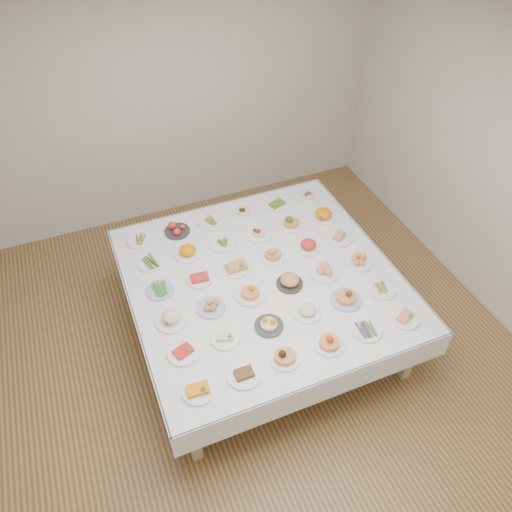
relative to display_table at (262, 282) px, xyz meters
name	(u,v)px	position (x,y,z in m)	size (l,w,h in m)	color
room_envelope	(250,201)	(-0.20, -0.23, 1.14)	(5.02, 5.02, 2.81)	#9D6F41
display_table	(262,282)	(0.00, 0.00, 0.00)	(2.38, 2.38, 0.75)	white
dish_0	(198,389)	(-0.90, -0.91, 0.11)	(0.24, 0.24, 0.11)	white
dish_1	(244,373)	(-0.54, -0.91, 0.11)	(0.26, 0.26, 0.11)	white
dish_2	(285,355)	(-0.19, -0.90, 0.13)	(0.23, 0.23, 0.14)	white
dish_3	(330,341)	(0.19, -0.91, 0.13)	(0.23, 0.23, 0.14)	white
dish_4	(367,330)	(0.54, -0.90, 0.09)	(0.25, 0.25, 0.06)	white
dish_5	(405,316)	(0.90, -0.91, 0.10)	(0.24, 0.24, 0.10)	white
dish_6	(183,351)	(-0.90, -0.54, 0.10)	(0.25, 0.25, 0.10)	white
dish_7	(225,337)	(-0.55, -0.54, 0.10)	(0.23, 0.23, 0.09)	white
dish_8	(269,322)	(-0.17, -0.55, 0.13)	(0.24, 0.24, 0.13)	#2F2C29
dish_9	(307,310)	(0.18, -0.55, 0.11)	(0.23, 0.23, 0.12)	white
dish_10	(346,295)	(0.55, -0.54, 0.13)	(0.27, 0.27, 0.15)	#4C66B2
dish_11	(381,288)	(0.91, -0.55, 0.08)	(0.26, 0.26, 0.05)	white
dish_12	(171,316)	(-0.90, -0.19, 0.13)	(0.27, 0.27, 0.14)	white
dish_13	(211,305)	(-0.55, -0.18, 0.10)	(0.24, 0.24, 0.10)	#4C66B2
dish_14	(250,292)	(-0.19, -0.18, 0.12)	(0.26, 0.26, 0.14)	white
dish_15	(290,280)	(0.19, -0.18, 0.12)	(0.24, 0.24, 0.13)	#2F2C29
dish_16	(324,269)	(0.54, -0.18, 0.12)	(0.27, 0.27, 0.12)	white
dish_17	(359,259)	(0.90, -0.17, 0.12)	(0.26, 0.26, 0.12)	white
dish_18	(160,289)	(-0.90, 0.18, 0.09)	(0.24, 0.24, 0.06)	#4C66B2
dish_19	(199,277)	(-0.54, 0.17, 0.10)	(0.23, 0.23, 0.10)	white
dish_20	(236,266)	(-0.19, 0.17, 0.11)	(0.24, 0.24, 0.11)	white
dish_21	(273,254)	(0.19, 0.19, 0.11)	(0.23, 0.23, 0.12)	white
dish_22	(308,245)	(0.55, 0.18, 0.12)	(0.24, 0.24, 0.13)	white
dish_23	(339,236)	(0.90, 0.19, 0.10)	(0.26, 0.26, 0.10)	white
dish_24	(151,263)	(-0.90, 0.54, 0.09)	(0.25, 0.23, 0.06)	white
dish_25	(187,250)	(-0.54, 0.54, 0.13)	(0.25, 0.25, 0.15)	white
dish_26	(223,242)	(-0.18, 0.55, 0.10)	(0.26, 0.26, 0.10)	white
dish_27	(259,232)	(0.19, 0.54, 0.11)	(0.25, 0.25, 0.12)	white
dish_28	(291,221)	(0.55, 0.54, 0.13)	(0.23, 0.23, 0.15)	white
dish_29	(324,213)	(0.91, 0.53, 0.13)	(0.27, 0.27, 0.15)	white
dish_30	(140,240)	(-0.91, 0.90, 0.08)	(0.25, 0.25, 0.05)	white
dish_31	(177,228)	(-0.54, 0.90, 0.12)	(0.25, 0.25, 0.12)	#2F2C29
dish_32	(211,222)	(-0.19, 0.90, 0.08)	(0.26, 0.26, 0.05)	white
dish_33	(243,210)	(0.17, 0.92, 0.12)	(0.26, 0.26, 0.13)	white
dish_34	(277,204)	(0.55, 0.90, 0.10)	(0.24, 0.24, 0.10)	white
dish_35	(308,195)	(0.91, 0.90, 0.11)	(0.26, 0.26, 0.12)	white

